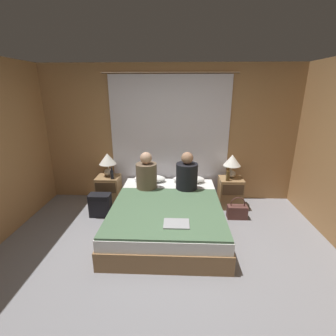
# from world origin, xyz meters

# --- Properties ---
(ground_plane) EXTENTS (16.00, 16.00, 0.00)m
(ground_plane) POSITION_xyz_m (0.00, 0.00, 0.00)
(ground_plane) COLOR gray
(wall_back) EXTENTS (4.76, 0.06, 2.50)m
(wall_back) POSITION_xyz_m (0.00, 2.12, 1.25)
(wall_back) COLOR #A37547
(wall_back) RESTS_ON ground_plane
(curtain_panel) EXTENTS (2.36, 0.03, 2.34)m
(curtain_panel) POSITION_xyz_m (0.00, 2.06, 1.17)
(curtain_panel) COLOR silver
(curtain_panel) RESTS_ON ground_plane
(bed) EXTENTS (1.65, 2.08, 0.43)m
(bed) POSITION_xyz_m (0.00, 0.97, 0.21)
(bed) COLOR olive
(bed) RESTS_ON ground_plane
(nightstand_left) EXTENTS (0.41, 0.38, 0.54)m
(nightstand_left) POSITION_xyz_m (-1.12, 1.73, 0.27)
(nightstand_left) COLOR #937047
(nightstand_left) RESTS_ON ground_plane
(nightstand_right) EXTENTS (0.41, 0.38, 0.54)m
(nightstand_right) POSITION_xyz_m (1.12, 1.73, 0.27)
(nightstand_right) COLOR #937047
(nightstand_right) RESTS_ON ground_plane
(lamp_left) EXTENTS (0.31, 0.31, 0.42)m
(lamp_left) POSITION_xyz_m (-1.12, 1.79, 0.82)
(lamp_left) COLOR #B2A899
(lamp_left) RESTS_ON nightstand_left
(lamp_right) EXTENTS (0.31, 0.31, 0.42)m
(lamp_right) POSITION_xyz_m (1.12, 1.79, 0.82)
(lamp_right) COLOR #B2A899
(lamp_right) RESTS_ON nightstand_right
(pillow_left) EXTENTS (0.58, 0.29, 0.12)m
(pillow_left) POSITION_xyz_m (-0.36, 1.82, 0.49)
(pillow_left) COLOR white
(pillow_left) RESTS_ON bed
(pillow_right) EXTENTS (0.58, 0.29, 0.12)m
(pillow_right) POSITION_xyz_m (0.36, 1.82, 0.49)
(pillow_right) COLOR white
(pillow_right) RESTS_ON bed
(blanket_on_bed) EXTENTS (1.59, 1.48, 0.03)m
(blanket_on_bed) POSITION_xyz_m (0.00, 0.70, 0.44)
(blanket_on_bed) COLOR #4C6B4C
(blanket_on_bed) RESTS_ON bed
(person_left_in_bed) EXTENTS (0.35, 0.35, 0.65)m
(person_left_in_bed) POSITION_xyz_m (-0.37, 1.47, 0.69)
(person_left_in_bed) COLOR brown
(person_left_in_bed) RESTS_ON bed
(person_right_in_bed) EXTENTS (0.36, 0.36, 0.66)m
(person_right_in_bed) POSITION_xyz_m (0.31, 1.47, 0.70)
(person_right_in_bed) COLOR black
(person_right_in_bed) RESTS_ON bed
(beer_bottle_on_left_stand) EXTENTS (0.06, 0.06, 0.22)m
(beer_bottle_on_left_stand) POSITION_xyz_m (-1.01, 1.62, 0.63)
(beer_bottle_on_left_stand) COLOR black
(beer_bottle_on_left_stand) RESTS_ON nightstand_left
(beer_bottle_on_right_stand) EXTENTS (0.06, 0.06, 0.24)m
(beer_bottle_on_right_stand) POSITION_xyz_m (1.03, 1.62, 0.64)
(beer_bottle_on_right_stand) COLOR #513819
(beer_bottle_on_right_stand) RESTS_ON nightstand_right
(laptop_on_bed) EXTENTS (0.32, 0.24, 0.02)m
(laptop_on_bed) POSITION_xyz_m (0.15, 0.30, 0.47)
(laptop_on_bed) COLOR #9EA0A5
(laptop_on_bed) RESTS_ON blanket_on_bed
(backpack_on_floor) EXTENTS (0.36, 0.21, 0.40)m
(backpack_on_floor) POSITION_xyz_m (-1.15, 1.28, 0.23)
(backpack_on_floor) COLOR black
(backpack_on_floor) RESTS_ON ground_plane
(handbag_on_floor) EXTENTS (0.32, 0.16, 0.38)m
(handbag_on_floor) POSITION_xyz_m (1.16, 1.29, 0.12)
(handbag_on_floor) COLOR brown
(handbag_on_floor) RESTS_ON ground_plane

